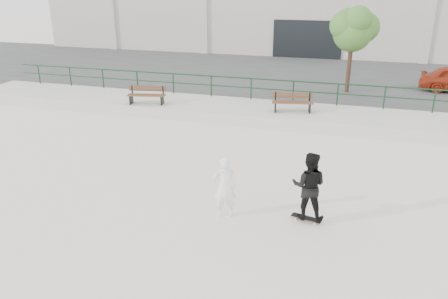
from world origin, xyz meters
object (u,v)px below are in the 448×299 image
(skateboard, at_px, (306,218))
(standing_skater, at_px, (309,186))
(bench_left, at_px, (147,95))
(seated_skater, at_px, (225,187))
(bench_right, at_px, (292,102))
(tree, at_px, (354,28))

(skateboard, bearing_deg, standing_skater, 27.57)
(standing_skater, bearing_deg, bench_left, -43.04)
(standing_skater, height_order, seated_skater, standing_skater)
(standing_skater, bearing_deg, bench_right, -78.82)
(bench_left, relative_size, tree, 0.43)
(skateboard, height_order, seated_skater, seated_skater)
(bench_right, xyz_separation_m, standing_skater, (1.67, -8.32, 0.08))
(skateboard, height_order, standing_skater, standing_skater)
(bench_right, bearing_deg, seated_skater, -104.74)
(standing_skater, bearing_deg, seated_skater, 9.59)
(bench_left, height_order, bench_right, bench_right)
(bench_right, distance_m, standing_skater, 8.49)
(bench_right, distance_m, seated_skater, 8.69)
(bench_right, xyz_separation_m, seated_skater, (-0.41, -8.68, -0.07))
(skateboard, distance_m, standing_skater, 0.91)
(standing_skater, bearing_deg, tree, -92.29)
(skateboard, relative_size, seated_skater, 0.49)
(bench_right, relative_size, tree, 0.43)
(bench_left, xyz_separation_m, skateboard, (8.26, -7.67, -0.82))
(bench_right, bearing_deg, bench_left, 173.64)
(standing_skater, bearing_deg, skateboard, 13.89)
(bench_right, bearing_deg, skateboard, -90.68)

